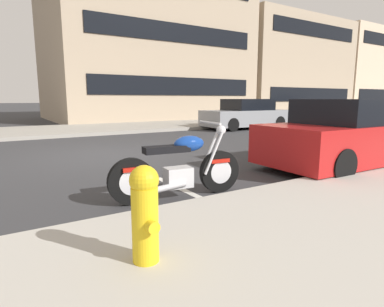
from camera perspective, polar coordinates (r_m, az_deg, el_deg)
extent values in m
plane|color=#333335|center=(8.76, -14.63, -0.27)|extent=(260.00, 260.00, 0.00)
cube|color=gray|center=(21.23, 11.39, 5.73)|extent=(120.00, 5.00, 0.14)
cube|color=silver|center=(5.13, -0.76, -6.87)|extent=(0.12, 2.20, 0.01)
cylinder|color=black|center=(5.10, 4.92, -3.22)|extent=(0.67, 0.18, 0.66)
cylinder|color=silver|center=(5.10, 4.92, -3.22)|extent=(0.38, 0.16, 0.37)
cylinder|color=black|center=(4.55, -10.79, -4.94)|extent=(0.67, 0.18, 0.66)
cylinder|color=silver|center=(4.55, -10.79, -4.94)|extent=(0.38, 0.16, 0.37)
cube|color=silver|center=(4.78, -2.48, -4.26)|extent=(0.43, 0.30, 0.30)
cube|color=black|center=(4.63, -4.56, 0.77)|extent=(0.70, 0.29, 0.10)
ellipsoid|color=navy|center=(4.76, -0.54, 1.78)|extent=(0.50, 0.29, 0.24)
cube|color=#B7190F|center=(4.52, -10.26, -2.63)|extent=(0.38, 0.22, 0.06)
cube|color=#B7190F|center=(5.05, 4.75, -1.22)|extent=(0.34, 0.19, 0.06)
cylinder|color=silver|center=(5.02, 3.11, 0.28)|extent=(0.34, 0.08, 0.65)
cylinder|color=silver|center=(4.90, 3.91, 0.04)|extent=(0.34, 0.08, 0.65)
cylinder|color=silver|center=(4.89, 3.23, 5.51)|extent=(0.10, 0.62, 0.04)
sphere|color=silver|center=(5.00, 5.23, 4.20)|extent=(0.15, 0.15, 0.15)
cylinder|color=silver|center=(4.57, -5.23, -6.24)|extent=(0.71, 0.16, 0.16)
cube|color=#AD1919|center=(7.74, 26.09, 1.94)|extent=(4.15, 1.87, 0.79)
cube|color=black|center=(7.66, 26.29, 6.77)|extent=(1.99, 1.67, 0.51)
cylinder|color=black|center=(9.33, 26.53, 1.54)|extent=(0.63, 0.24, 0.62)
cylinder|color=black|center=(7.23, 14.66, 0.16)|extent=(0.63, 0.24, 0.62)
cylinder|color=black|center=(6.22, 25.10, -1.95)|extent=(0.63, 0.24, 0.62)
cube|color=gray|center=(16.36, 9.55, 6.32)|extent=(4.51, 2.03, 0.76)
cube|color=black|center=(16.40, 9.90, 8.62)|extent=(2.21, 1.80, 0.55)
cylinder|color=black|center=(14.79, 7.25, 5.13)|extent=(0.63, 0.24, 0.62)
cylinder|color=black|center=(16.19, 3.55, 5.58)|extent=(0.63, 0.24, 0.62)
cylinder|color=black|center=(16.73, 15.31, 5.39)|extent=(0.63, 0.24, 0.62)
cylinder|color=black|center=(17.98, 11.41, 5.82)|extent=(0.63, 0.24, 0.62)
cylinder|color=gold|center=(2.70, -8.36, -12.46)|extent=(0.22, 0.22, 0.63)
sphere|color=gold|center=(2.58, -8.57, -4.70)|extent=(0.24, 0.24, 0.24)
cylinder|color=gold|center=(2.80, -9.55, -10.91)|extent=(0.10, 0.08, 0.10)
cylinder|color=gold|center=(2.57, -7.09, -12.85)|extent=(0.10, 0.08, 0.10)
cube|color=tan|center=(25.53, -9.01, 17.83)|extent=(13.28, 11.00, 10.26)
cube|color=black|center=(20.32, -2.52, 11.92)|extent=(11.15, 0.06, 1.10)
cube|color=black|center=(20.69, -2.59, 20.75)|extent=(11.15, 0.06, 1.10)
cube|color=tan|center=(31.78, 14.88, 14.26)|extent=(11.65, 8.21, 8.34)
cube|color=black|center=(28.98, 20.72, 9.81)|extent=(9.78, 0.06, 1.10)
cube|color=black|center=(29.50, 21.36, 19.89)|extent=(9.78, 0.06, 1.10)
cube|color=beige|center=(40.20, 25.43, 12.79)|extent=(9.03, 8.47, 8.55)
cube|color=black|center=(37.94, 30.63, 8.99)|extent=(7.58, 0.06, 1.10)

